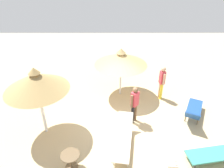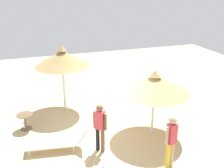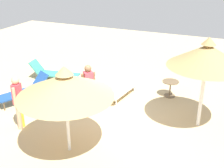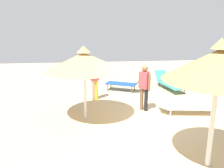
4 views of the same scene
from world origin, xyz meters
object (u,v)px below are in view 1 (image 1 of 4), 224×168
at_px(person_standing_far_left, 135,103).
at_px(handbag, 173,166).
at_px(lounge_chair_edge, 220,152).
at_px(lounge_chair_near_left, 194,111).
at_px(side_table_round, 71,159).
at_px(person_standing_front, 162,81).
at_px(lounge_chair_far_right, 123,137).
at_px(parasol_umbrella_back, 36,82).
at_px(parasol_umbrella_near_right, 121,59).

height_order(person_standing_far_left, handbag, person_standing_far_left).
bearing_deg(lounge_chair_edge, lounge_chair_near_left, -175.20).
height_order(lounge_chair_near_left, side_table_round, lounge_chair_near_left).
relative_size(person_standing_front, person_standing_far_left, 1.01).
height_order(lounge_chair_far_right, lounge_chair_edge, lounge_chair_far_right).
distance_m(lounge_chair_far_right, handbag, 1.89).
xyz_separation_m(person_standing_front, side_table_round, (3.97, -3.65, -0.54)).
relative_size(person_standing_far_left, side_table_round, 2.76).
bearing_deg(side_table_round, person_standing_far_left, 135.60).
bearing_deg(parasol_umbrella_back, parasol_umbrella_near_right, 131.73).
bearing_deg(lounge_chair_edge, parasol_umbrella_near_right, -141.68).
distance_m(person_standing_front, person_standing_far_left, 2.24).
relative_size(parasol_umbrella_near_right, parasol_umbrella_back, 0.88).
bearing_deg(lounge_chair_far_right, person_standing_far_left, 158.63).
xyz_separation_m(person_standing_front, person_standing_far_left, (1.71, -1.44, -0.00)).
distance_m(person_standing_front, side_table_round, 5.43).
bearing_deg(handbag, lounge_chair_near_left, 149.60).
relative_size(parasol_umbrella_back, person_standing_far_left, 1.68).
xyz_separation_m(parasol_umbrella_near_right, parasol_umbrella_back, (2.68, -3.01, 0.35)).
bearing_deg(side_table_round, parasol_umbrella_back, -142.84).
xyz_separation_m(parasol_umbrella_near_right, lounge_chair_edge, (4.02, 3.18, -1.60)).
distance_m(lounge_chair_edge, side_table_round, 4.92).
relative_size(parasol_umbrella_near_right, person_standing_front, 1.46).
bearing_deg(lounge_chair_near_left, handbag, -30.40).
bearing_deg(parasol_umbrella_near_right, lounge_chair_far_right, -0.02).
relative_size(parasol_umbrella_near_right, lounge_chair_edge, 1.15).
bearing_deg(lounge_chair_near_left, person_standing_far_left, -86.12).
height_order(parasol_umbrella_near_right, side_table_round, parasol_umbrella_near_right).
xyz_separation_m(parasol_umbrella_back, person_standing_front, (-2.29, 4.93, -1.30)).
height_order(lounge_chair_far_right, side_table_round, lounge_chair_far_right).
distance_m(parasol_umbrella_back, handbag, 5.31).
distance_m(lounge_chair_edge, person_standing_far_left, 3.37).
height_order(parasol_umbrella_near_right, lounge_chair_far_right, parasol_umbrella_near_right).
height_order(lounge_chair_far_right, person_standing_front, person_standing_front).
height_order(lounge_chair_near_left, handbag, lounge_chair_near_left).
height_order(lounge_chair_far_right, person_standing_far_left, person_standing_far_left).
bearing_deg(handbag, side_table_round, -91.26).
relative_size(lounge_chair_edge, person_standing_front, 1.27).
distance_m(lounge_chair_near_left, person_standing_front, 1.96).
xyz_separation_m(parasol_umbrella_back, lounge_chair_near_left, (-0.75, 6.01, -1.84)).
bearing_deg(person_standing_front, lounge_chair_edge, 19.06).
relative_size(lounge_chair_near_left, person_standing_far_left, 1.16).
height_order(parasol_umbrella_near_right, person_standing_far_left, parasol_umbrella_near_right).
xyz_separation_m(lounge_chair_near_left, person_standing_front, (-1.54, -1.08, 0.54)).
xyz_separation_m(parasol_umbrella_near_right, person_standing_front, (0.39, 1.92, -0.96)).
xyz_separation_m(lounge_chair_far_right, side_table_round, (1.02, -1.73, 0.09)).
xyz_separation_m(parasol_umbrella_near_right, lounge_chair_near_left, (1.93, 3.00, -1.50)).
xyz_separation_m(lounge_chair_far_right, lounge_chair_near_left, (-1.41, 3.00, 0.10)).
bearing_deg(person_standing_far_left, lounge_chair_far_right, -21.37).
bearing_deg(lounge_chair_near_left, person_standing_front, -145.05).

